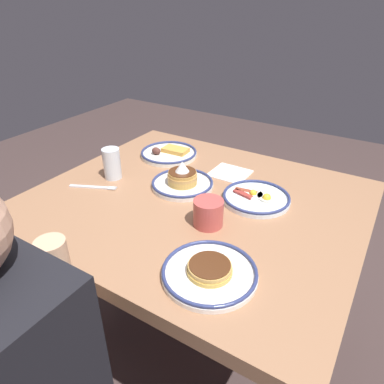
% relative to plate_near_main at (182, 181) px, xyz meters
% --- Properties ---
extents(ground_plane, '(6.00, 6.00, 0.00)m').
position_rel_plate_near_main_xyz_m(ground_plane, '(-0.09, 0.05, -0.75)').
color(ground_plane, '#413230').
extents(dining_table, '(1.14, 0.99, 0.73)m').
position_rel_plate_near_main_xyz_m(dining_table, '(-0.09, 0.05, -0.11)').
color(dining_table, '#9A6C4C').
rests_on(dining_table, ground_plane).
extents(plate_near_main, '(0.24, 0.24, 0.10)m').
position_rel_plate_near_main_xyz_m(plate_near_main, '(0.00, 0.00, 0.00)').
color(plate_near_main, silver).
rests_on(plate_near_main, dining_table).
extents(plate_center_pancakes, '(0.24, 0.24, 0.04)m').
position_rel_plate_near_main_xyz_m(plate_center_pancakes, '(-0.28, -0.05, -0.01)').
color(plate_center_pancakes, white).
rests_on(plate_center_pancakes, dining_table).
extents(plate_far_companion, '(0.25, 0.25, 0.05)m').
position_rel_plate_near_main_xyz_m(plate_far_companion, '(0.21, -0.21, -0.01)').
color(plate_far_companion, silver).
rests_on(plate_far_companion, dining_table).
extents(plate_far_side, '(0.25, 0.25, 0.04)m').
position_rel_plate_near_main_xyz_m(plate_far_side, '(-0.32, 0.37, -0.01)').
color(plate_far_side, white).
rests_on(plate_far_side, dining_table).
extents(coffee_mug, '(0.10, 0.13, 0.09)m').
position_rel_plate_near_main_xyz_m(coffee_mug, '(-0.21, 0.16, 0.02)').
color(coffee_mug, '#BF4C47').
rests_on(coffee_mug, dining_table).
extents(drinking_glass, '(0.07, 0.07, 0.12)m').
position_rel_plate_near_main_xyz_m(drinking_glass, '(0.28, 0.08, 0.03)').
color(drinking_glass, silver).
rests_on(drinking_glass, dining_table).
extents(paper_napkin, '(0.15, 0.14, 0.00)m').
position_rel_plate_near_main_xyz_m(paper_napkin, '(-0.11, -0.19, -0.02)').
color(paper_napkin, white).
rests_on(paper_napkin, dining_table).
extents(fork_near, '(0.17, 0.09, 0.01)m').
position_rel_plate_near_main_xyz_m(fork_near, '(0.28, 0.19, -0.02)').
color(fork_near, silver).
rests_on(fork_near, dining_table).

